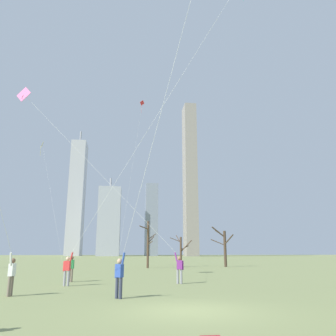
{
  "coord_description": "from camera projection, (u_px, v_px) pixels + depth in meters",
  "views": [
    {
      "loc": [
        -2.15,
        -11.88,
        1.9
      ],
      "look_at": [
        0.0,
        6.0,
        6.34
      ],
      "focal_mm": 36.41,
      "sensor_mm": 36.0,
      "label": 1
    }
  ],
  "objects": [
    {
      "name": "bare_tree_center",
      "position": [
        224.0,
        246.0,
        44.21
      ],
      "size": [
        2.55,
        2.47,
        5.12
      ],
      "color": "#423326",
      "rests_on": "ground"
    },
    {
      "name": "kite_flyer_midfield_right_pink",
      "position": [
        136.0,
        220.0,
        21.97
      ],
      "size": [
        12.09,
        3.43,
        14.02
      ],
      "color": "gray",
      "rests_on": "ground"
    },
    {
      "name": "skyline_slender_spire",
      "position": [
        151.0,
        219.0,
        164.34
      ],
      "size": [
        5.9,
        8.68,
        34.12
      ],
      "color": "gray",
      "rests_on": "ground"
    },
    {
      "name": "bare_tree_left_of_center",
      "position": [
        181.0,
        250.0,
        44.8
      ],
      "size": [
        2.98,
        1.32,
        4.09
      ],
      "color": "#4C3828",
      "rests_on": "ground"
    },
    {
      "name": "distant_kite_low_near_trees_yellow",
      "position": [
        44.0,
        157.0,
        41.27
      ],
      "size": [
        4.84,
        6.33,
        15.3
      ],
      "color": "yellow",
      "rests_on": "ground"
    },
    {
      "name": "distant_kite_drifting_left_red",
      "position": [
        139.0,
        123.0,
        45.02
      ],
      "size": [
        2.93,
        4.35,
        22.01
      ],
      "color": "red",
      "rests_on": "ground"
    },
    {
      "name": "bare_tree_right_of_center",
      "position": [
        148.0,
        243.0,
        41.31
      ],
      "size": [
        2.13,
        2.52,
        5.55
      ],
      "color": "#4C3828",
      "rests_on": "ground"
    },
    {
      "name": "ground_plane",
      "position": [
        190.0,
        311.0,
        11.25
      ],
      "size": [
        400.0,
        400.0,
        0.0
      ],
      "primitive_type": "plane",
      "color": "#848E56"
    },
    {
      "name": "kite_flyer_midfield_left_purple",
      "position": [
        2.0,
        237.0,
        13.89
      ],
      "size": [
        0.45,
        13.61,
        13.41
      ],
      "color": "#726656",
      "rests_on": "ground"
    },
    {
      "name": "kite_flyer_foreground_left_teal",
      "position": [
        96.0,
        222.0,
        20.13
      ],
      "size": [
        11.65,
        2.0,
        21.17
      ],
      "color": "gray",
      "rests_on": "ground"
    },
    {
      "name": "bystander_far_off_by_trees",
      "position": [
        71.0,
        267.0,
        22.17
      ],
      "size": [
        0.36,
        0.43,
        1.62
      ],
      "color": "#726656",
      "rests_on": "ground"
    },
    {
      "name": "skyline_wide_slab",
      "position": [
        190.0,
        178.0,
        155.2
      ],
      "size": [
        5.42,
        9.1,
        69.55
      ],
      "color": "gray",
      "rests_on": "ground"
    },
    {
      "name": "skyline_tall_tower",
      "position": [
        109.0,
        221.0,
        155.04
      ],
      "size": [
        10.0,
        10.7,
        35.38
      ],
      "color": "#9EA3AD",
      "rests_on": "ground"
    },
    {
      "name": "skyline_short_annex",
      "position": [
        77.0,
        197.0,
        167.37
      ],
      "size": [
        7.05,
        11.6,
        62.12
      ],
      "color": "#B2B2B7",
      "rests_on": "ground"
    },
    {
      "name": "kite_flyer_far_back_white",
      "position": [
        132.0,
        228.0,
        14.29
      ],
      "size": [
        4.24,
        5.8,
        17.65
      ],
      "color": "#33384C",
      "rests_on": "ground"
    }
  ]
}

